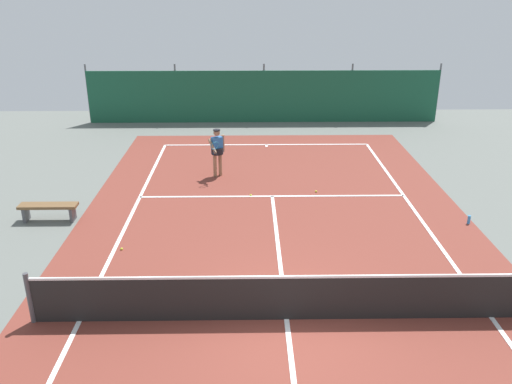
{
  "coord_description": "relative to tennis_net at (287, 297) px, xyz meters",
  "views": [
    {
      "loc": [
        -0.75,
        -8.84,
        6.32
      ],
      "look_at": [
        -0.54,
        4.56,
        0.9
      ],
      "focal_mm": 37.24,
      "sensor_mm": 36.0,
      "label": 1
    }
  ],
  "objects": [
    {
      "name": "tennis_player",
      "position": [
        -1.79,
        8.27,
        0.45
      ],
      "size": [
        0.56,
        0.83,
        1.64
      ],
      "rotation": [
        0.0,
        0.0,
        3.64
      ],
      "color": "#9E7051",
      "rests_on": "ground"
    },
    {
      "name": "water_bottle",
      "position": [
        5.35,
        4.35,
        -0.39
      ],
      "size": [
        0.08,
        0.08,
        0.24
      ],
      "primitive_type": "cylinder",
      "color": "#338CD8",
      "rests_on": "ground"
    },
    {
      "name": "tennis_ball_by_sideline",
      "position": [
        -3.92,
        2.96,
        -0.48
      ],
      "size": [
        0.07,
        0.07,
        0.07
      ],
      "primitive_type": "sphere",
      "color": "#CCDB33",
      "rests_on": "ground"
    },
    {
      "name": "court_surface",
      "position": [
        0.0,
        0.0,
        -0.51
      ],
      "size": [
        11.02,
        26.6,
        0.01
      ],
      "color": "brown",
      "rests_on": "ground"
    },
    {
      "name": "tennis_ball_near_player",
      "position": [
        1.4,
        6.72,
        -0.48
      ],
      "size": [
        0.07,
        0.07,
        0.07
      ],
      "primitive_type": "sphere",
      "color": "#CCDB33",
      "rests_on": "ground"
    },
    {
      "name": "tennis_ball_midcourt",
      "position": [
        -0.67,
        6.45,
        -0.48
      ],
      "size": [
        0.07,
        0.07,
        0.07
      ],
      "primitive_type": "sphere",
      "color": "#CCDB33",
      "rests_on": "ground"
    },
    {
      "name": "ground_plane",
      "position": [
        0.0,
        0.0,
        -0.51
      ],
      "size": [
        36.0,
        36.0,
        0.0
      ],
      "primitive_type": "plane",
      "color": "slate"
    },
    {
      "name": "parked_car",
      "position": [
        4.08,
        18.26,
        0.33
      ],
      "size": [
        2.32,
        4.35,
        1.68
      ],
      "rotation": [
        0.0,
        0.0,
        -0.09
      ],
      "color": "silver",
      "rests_on": "ground"
    },
    {
      "name": "tennis_net",
      "position": [
        0.0,
        0.0,
        0.0
      ],
      "size": [
        10.12,
        0.1,
        1.1
      ],
      "color": "black",
      "rests_on": "ground"
    },
    {
      "name": "courtside_bench",
      "position": [
        -6.31,
        4.75,
        -0.14
      ],
      "size": [
        1.6,
        0.4,
        0.49
      ],
      "color": "brown",
      "rests_on": "ground"
    },
    {
      "name": "back_fence",
      "position": [
        -0.0,
        16.08,
        0.16
      ],
      "size": [
        16.3,
        0.98,
        2.7
      ],
      "color": "#195138",
      "rests_on": "ground"
    }
  ]
}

